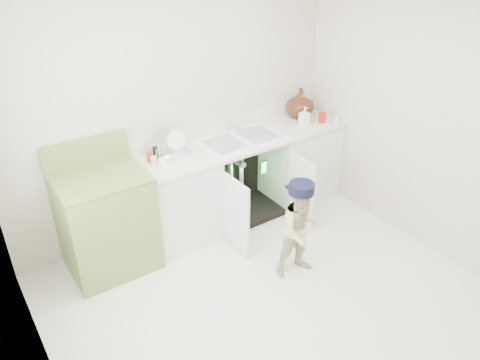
% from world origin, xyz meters
% --- Properties ---
extents(ground, '(3.50, 3.50, 0.00)m').
position_xyz_m(ground, '(0.00, 0.00, 0.00)').
color(ground, beige).
rests_on(ground, ground).
extents(room_shell, '(6.00, 5.50, 1.26)m').
position_xyz_m(room_shell, '(0.00, 0.00, 1.25)').
color(room_shell, beige).
rests_on(room_shell, ground).
extents(counter_run, '(2.44, 1.02, 1.23)m').
position_xyz_m(counter_run, '(0.58, 1.21, 0.48)').
color(counter_run, silver).
rests_on(counter_run, ground).
extents(avocado_stove, '(0.77, 0.65, 1.19)m').
position_xyz_m(avocado_stove, '(-0.94, 1.18, 0.49)').
color(avocado_stove, olive).
rests_on(avocado_stove, ground).
extents(repair_worker, '(0.50, 0.97, 0.93)m').
position_xyz_m(repair_worker, '(0.45, 0.11, 0.47)').
color(repair_worker, '#C6BD8E').
rests_on(repair_worker, ground).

